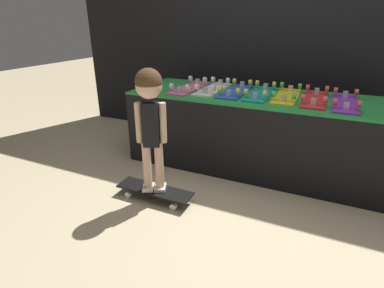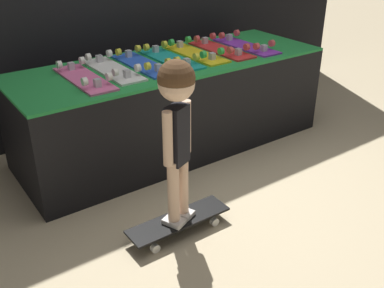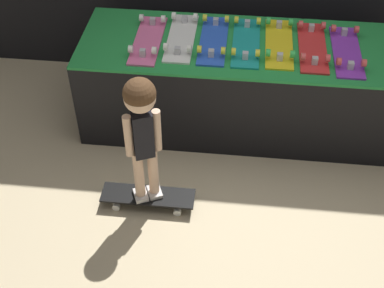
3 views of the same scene
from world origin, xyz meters
The scene contains 11 objects.
ground_plane centered at (0.00, 0.00, 0.00)m, with size 16.00×16.00×0.00m, color beige.
display_rack centered at (0.00, 0.52, 0.36)m, with size 2.42×0.83×0.72m.
skateboard_pink_on_rack centered at (-0.71, 0.49, 0.73)m, with size 0.20×0.65×0.09m.
skateboard_white_on_rack centered at (-0.47, 0.55, 0.73)m, with size 0.20×0.65×0.09m.
skateboard_blue_on_rack centered at (-0.24, 0.54, 0.73)m, with size 0.20×0.65×0.09m.
skateboard_teal_on_rack centered at (0.00, 0.53, 0.73)m, with size 0.20×0.65×0.09m.
skateboard_yellow_on_rack centered at (0.24, 0.55, 0.73)m, with size 0.20×0.65×0.09m.
skateboard_red_on_rack centered at (0.47, 0.52, 0.73)m, with size 0.20×0.65×0.09m.
skateboard_purple_on_rack centered at (0.71, 0.49, 0.73)m, with size 0.20×0.65×0.09m.
skateboard_on_floor centered at (-0.59, -0.44, 0.07)m, with size 0.64×0.18×0.09m.
child centered at (-0.59, -0.44, 0.77)m, with size 0.22×0.20×0.97m.
Camera 3 is at (-0.03, -2.81, 2.84)m, focal length 50.00 mm.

